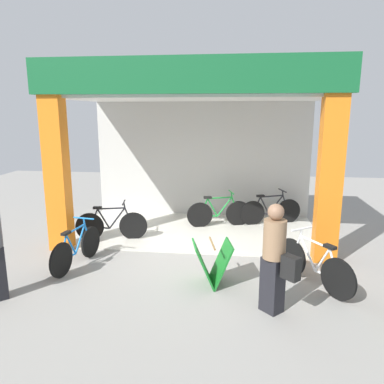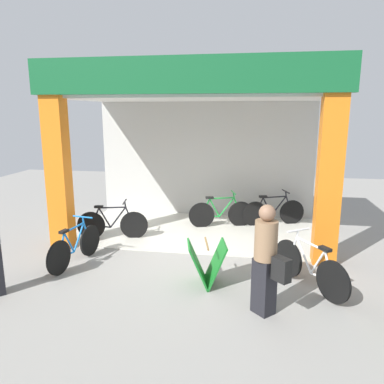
% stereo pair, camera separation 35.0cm
% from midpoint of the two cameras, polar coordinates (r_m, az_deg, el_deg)
% --- Properties ---
extents(ground_plane, '(19.76, 19.76, 0.00)m').
position_cam_midpoint_polar(ground_plane, '(7.81, 0.37, -9.47)').
color(ground_plane, gray).
rests_on(ground_plane, ground).
extents(shop_facade, '(6.08, 3.36, 3.89)m').
position_cam_midpoint_polar(shop_facade, '(8.89, 2.05, 7.16)').
color(shop_facade, beige).
rests_on(shop_facade, ground).
extents(bicycle_inside_0, '(1.61, 0.44, 0.90)m').
position_cam_midpoint_polar(bicycle_inside_0, '(8.74, -11.03, -4.81)').
color(bicycle_inside_0, black).
rests_on(bicycle_inside_0, ground).
extents(bicycle_inside_1, '(1.61, 0.55, 0.91)m').
position_cam_midpoint_polar(bicycle_inside_1, '(9.46, 5.54, -3.27)').
color(bicycle_inside_1, black).
rests_on(bicycle_inside_1, ground).
extents(bicycle_inside_2, '(1.57, 0.59, 0.90)m').
position_cam_midpoint_polar(bicycle_inside_2, '(9.84, 13.40, -2.97)').
color(bicycle_inside_2, black).
rests_on(bicycle_inside_2, ground).
extents(bicycle_parked_0, '(1.02, 1.42, 0.94)m').
position_cam_midpoint_polar(bicycle_parked_0, '(6.60, 19.07, -10.88)').
color(bicycle_parked_0, black).
rests_on(bicycle_parked_0, ground).
extents(bicycle_parked_1, '(0.44, 1.59, 0.88)m').
position_cam_midpoint_polar(bicycle_parked_1, '(7.47, -16.25, -8.11)').
color(bicycle_parked_1, black).
rests_on(bicycle_parked_1, ground).
extents(sandwich_board_sign, '(0.75, 0.72, 0.75)m').
position_cam_midpoint_polar(sandwich_board_sign, '(6.40, 3.84, -10.94)').
color(sandwich_board_sign, '#197226').
rests_on(sandwich_board_sign, ground).
extents(pedestrian_0, '(0.58, 0.59, 1.64)m').
position_cam_midpoint_polar(pedestrian_0, '(5.49, 13.21, -10.06)').
color(pedestrian_0, black).
rests_on(pedestrian_0, ground).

